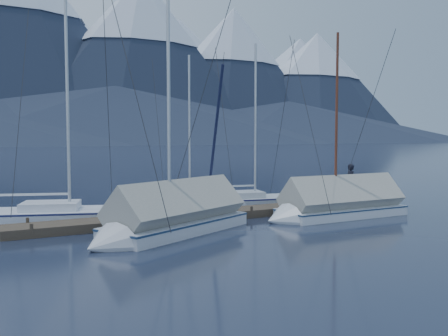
{
  "coord_description": "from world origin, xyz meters",
  "views": [
    {
      "loc": [
        -9.65,
        -16.39,
        3.55
      ],
      "look_at": [
        0.0,
        2.0,
        2.2
      ],
      "focal_mm": 38.0,
      "sensor_mm": 36.0,
      "label": 1
    }
  ],
  "objects_px": {
    "sailboat_open_left": "(83,216)",
    "sailboat_open_right": "(264,202)",
    "person": "(351,182)",
    "sailboat_covered_near": "(333,207)",
    "sailboat_open_mid": "(198,207)",
    "sailboat_covered_far": "(167,222)"
  },
  "relations": [
    {
      "from": "sailboat_open_mid",
      "to": "sailboat_covered_near",
      "type": "distance_m",
      "value": 6.42
    },
    {
      "from": "sailboat_open_mid",
      "to": "person",
      "type": "height_order",
      "value": "sailboat_open_mid"
    },
    {
      "from": "sailboat_covered_near",
      "to": "sailboat_open_mid",
      "type": "bearing_deg",
      "value": 133.52
    },
    {
      "from": "person",
      "to": "sailboat_covered_near",
      "type": "bearing_deg",
      "value": 138.39
    },
    {
      "from": "sailboat_open_right",
      "to": "sailboat_covered_near",
      "type": "distance_m",
      "value": 4.81
    },
    {
      "from": "sailboat_open_left",
      "to": "sailboat_covered_far",
      "type": "relative_size",
      "value": 1.03
    },
    {
      "from": "sailboat_open_mid",
      "to": "sailboat_open_right",
      "type": "bearing_deg",
      "value": 1.71
    },
    {
      "from": "sailboat_open_right",
      "to": "person",
      "type": "bearing_deg",
      "value": -33.59
    },
    {
      "from": "sailboat_covered_near",
      "to": "person",
      "type": "relative_size",
      "value": 4.87
    },
    {
      "from": "sailboat_open_mid",
      "to": "sailboat_covered_far",
      "type": "height_order",
      "value": "sailboat_covered_far"
    },
    {
      "from": "sailboat_open_mid",
      "to": "sailboat_open_left",
      "type": "bearing_deg",
      "value": -177.15
    },
    {
      "from": "sailboat_open_left",
      "to": "sailboat_open_right",
      "type": "height_order",
      "value": "sailboat_open_left"
    },
    {
      "from": "sailboat_open_left",
      "to": "person",
      "type": "distance_m",
      "value": 13.34
    },
    {
      "from": "sailboat_covered_near",
      "to": "sailboat_open_right",
      "type": "bearing_deg",
      "value": 96.96
    },
    {
      "from": "sailboat_open_left",
      "to": "person",
      "type": "bearing_deg",
      "value": -9.08
    },
    {
      "from": "sailboat_open_mid",
      "to": "sailboat_covered_far",
      "type": "distance_m",
      "value": 5.9
    },
    {
      "from": "sailboat_open_mid",
      "to": "sailboat_covered_near",
      "type": "bearing_deg",
      "value": -46.48
    },
    {
      "from": "sailboat_open_right",
      "to": "sailboat_covered_near",
      "type": "bearing_deg",
      "value": -83.04
    },
    {
      "from": "sailboat_covered_near",
      "to": "sailboat_covered_far",
      "type": "xyz_separation_m",
      "value": [
        -7.86,
        -0.13,
        0.04
      ]
    },
    {
      "from": "sailboat_covered_near",
      "to": "person",
      "type": "height_order",
      "value": "sailboat_covered_near"
    },
    {
      "from": "sailboat_open_mid",
      "to": "sailboat_covered_near",
      "type": "relative_size",
      "value": 0.91
    },
    {
      "from": "sailboat_open_right",
      "to": "person",
      "type": "height_order",
      "value": "sailboat_open_right"
    }
  ]
}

